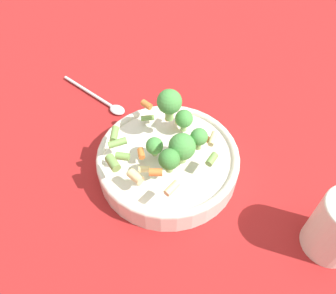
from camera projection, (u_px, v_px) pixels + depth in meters
ground_plane at (168, 169)px, 0.60m from camera, size 3.00×3.00×0.00m
bowl at (168, 160)px, 0.58m from camera, size 0.25×0.25×0.05m
pasta_salad at (172, 134)px, 0.53m from camera, size 0.19×0.18×0.10m
spoon at (104, 101)px, 0.71m from camera, size 0.06×0.19×0.01m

